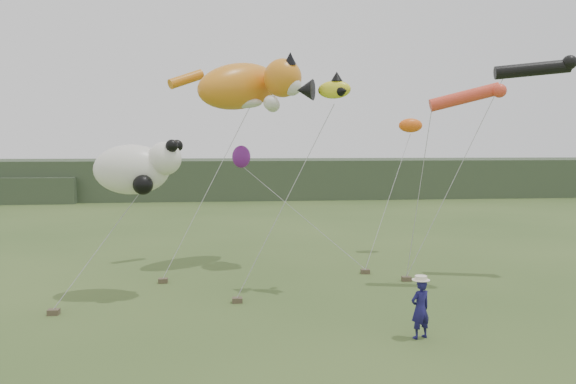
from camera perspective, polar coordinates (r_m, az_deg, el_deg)
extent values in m
plane|color=#385123|center=(17.48, 4.77, -13.74)|extent=(120.00, 120.00, 0.00)
cube|color=#2D3D28|center=(61.45, -3.23, 1.46)|extent=(90.00, 12.00, 4.00)
imported|color=#191653|center=(16.86, 13.29, -11.46)|extent=(0.74, 0.61, 1.74)
cube|color=brown|center=(23.46, -12.57, -8.78)|extent=(0.36, 0.29, 0.18)
cube|color=brown|center=(20.23, -5.18, -10.88)|extent=(0.36, 0.29, 0.18)
cube|color=brown|center=(23.71, 11.94, -8.63)|extent=(0.36, 0.29, 0.18)
cube|color=brown|center=(20.30, -22.71, -11.18)|extent=(0.36, 0.29, 0.18)
cube|color=brown|center=(24.74, 7.85, -8.00)|extent=(0.36, 0.29, 0.18)
ellipsoid|color=orange|center=(26.48, -4.96, 10.66)|extent=(5.12, 4.70, 2.84)
sphere|color=orange|center=(25.68, -0.55, 11.51)|extent=(1.72, 1.72, 1.72)
cone|color=black|center=(25.35, 0.22, 13.45)|extent=(0.54, 0.65, 0.65)
cone|color=black|center=(26.31, 0.41, 13.13)|extent=(0.54, 0.62, 0.61)
sphere|color=silver|center=(25.39, 0.39, 10.71)|extent=(0.86, 0.86, 0.86)
ellipsoid|color=silver|center=(26.13, -4.50, 9.06)|extent=(1.68, 0.84, 0.53)
sphere|color=silver|center=(24.95, -1.75, 9.05)|extent=(0.67, 0.67, 0.67)
sphere|color=silver|center=(26.30, -1.56, 8.83)|extent=(0.67, 0.67, 0.67)
cylinder|color=orange|center=(27.34, -10.32, 11.22)|extent=(1.78, 1.31, 1.04)
ellipsoid|color=yellow|center=(21.32, 4.73, 10.32)|extent=(1.37, 0.98, 0.68)
cone|color=black|center=(21.41, 1.73, 10.31)|extent=(0.89, 0.98, 0.80)
cone|color=black|center=(21.39, 4.97, 11.62)|extent=(0.45, 0.45, 0.36)
cone|color=black|center=(20.93, 5.69, 10.17)|extent=(0.47, 0.50, 0.36)
cone|color=black|center=(21.80, 5.20, 9.96)|extent=(0.47, 0.50, 0.36)
cylinder|color=black|center=(26.24, 23.55, 11.35)|extent=(3.09, 1.29, 0.81)
sphere|color=black|center=(26.55, 26.70, 11.68)|extent=(0.60, 0.60, 0.60)
cylinder|color=#ED442C|center=(23.15, 17.49, 9.18)|extent=(2.76, 1.03, 1.13)
sphere|color=#ED442C|center=(23.29, 20.69, 9.60)|extent=(0.53, 0.53, 0.53)
ellipsoid|color=white|center=(21.30, -15.59, 2.22)|extent=(2.75, 1.83, 1.83)
sphere|color=white|center=(20.81, -12.43, 3.35)|extent=(1.22, 1.22, 1.22)
sphere|color=black|center=(20.37, -11.72, 4.62)|extent=(0.45, 0.45, 0.45)
sphere|color=black|center=(21.23, -11.22, 4.63)|extent=(0.45, 0.45, 0.45)
sphere|color=black|center=(20.44, -14.52, 0.72)|extent=(0.71, 0.71, 0.71)
sphere|color=black|center=(21.76, -17.55, 1.15)|extent=(0.71, 0.71, 0.71)
ellipsoid|color=orange|center=(29.71, 12.34, 6.62)|extent=(1.24, 0.72, 0.72)
ellipsoid|color=#651876|center=(26.55, -4.77, 3.60)|extent=(0.86, 0.58, 1.06)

